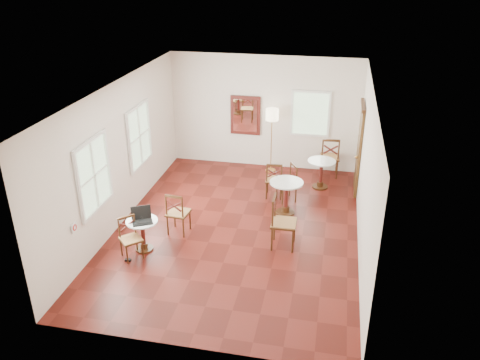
% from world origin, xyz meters
% --- Properties ---
extents(ground, '(7.00, 7.00, 0.00)m').
position_xyz_m(ground, '(0.00, 0.00, 0.00)').
color(ground, '#55140E').
rests_on(ground, ground).
extents(room_shell, '(5.02, 7.02, 3.01)m').
position_xyz_m(room_shell, '(-0.06, 0.27, 1.89)').
color(room_shell, white).
rests_on(room_shell, ground).
extents(cafe_table_near, '(0.61, 0.61, 0.65)m').
position_xyz_m(cafe_table_near, '(-1.63, -1.15, 0.40)').
color(cafe_table_near, '#402310').
rests_on(cafe_table_near, ground).
extents(cafe_table_mid, '(0.74, 0.74, 0.78)m').
position_xyz_m(cafe_table_mid, '(0.92, 0.88, 0.48)').
color(cafe_table_mid, '#402310').
rests_on(cafe_table_mid, ground).
extents(cafe_table_back, '(0.68, 0.68, 0.72)m').
position_xyz_m(cafe_table_back, '(1.61, 2.38, 0.45)').
color(cafe_table_back, '#402310').
rests_on(cafe_table_back, ground).
extents(chair_near_a, '(0.47, 0.47, 0.93)m').
position_xyz_m(chair_near_a, '(-1.16, -0.39, 0.46)').
color(chair_near_a, '#402310').
rests_on(chair_near_a, ground).
extents(chair_near_b, '(0.54, 0.54, 0.83)m').
position_xyz_m(chair_near_b, '(-1.76, -1.43, 0.41)').
color(chair_near_b, '#402310').
rests_on(chair_near_b, ground).
extents(chair_mid_a, '(0.44, 0.44, 0.90)m').
position_xyz_m(chair_mid_a, '(0.55, 1.64, 0.45)').
color(chair_mid_a, '#402310').
rests_on(chair_mid_a, ground).
extents(chair_mid_b, '(0.50, 0.50, 1.08)m').
position_xyz_m(chair_mid_b, '(1.00, -0.47, 0.54)').
color(chair_mid_b, '#402310').
rests_on(chair_mid_b, ground).
extents(chair_back_a, '(0.52, 0.52, 1.07)m').
position_xyz_m(chair_back_a, '(1.78, 3.13, 0.53)').
color(chair_back_a, '#402310').
rests_on(chair_back_a, ground).
extents(chair_back_b, '(0.56, 0.56, 0.89)m').
position_xyz_m(chair_back_b, '(0.88, 1.52, 0.44)').
color(chair_back_b, '#402310').
rests_on(chair_back_b, ground).
extents(floor_lamp, '(0.33, 0.33, 1.71)m').
position_xyz_m(floor_lamp, '(0.25, 3.15, 1.45)').
color(floor_lamp, '#BF8C3F').
rests_on(floor_lamp, ground).
extents(laptop, '(0.48, 0.45, 0.27)m').
position_xyz_m(laptop, '(-1.62, -1.15, 0.71)').
color(laptop, black).
rests_on(laptop, cafe_table_near).
extents(mouse, '(0.11, 0.08, 0.04)m').
position_xyz_m(mouse, '(-1.65, -1.28, 0.67)').
color(mouse, black).
rests_on(mouse, cafe_table_near).
extents(navy_mug, '(0.12, 0.08, 0.09)m').
position_xyz_m(navy_mug, '(-1.65, -0.99, 0.69)').
color(navy_mug, '#0F1732').
rests_on(navy_mug, cafe_table_near).
extents(water_glass, '(0.05, 0.05, 0.09)m').
position_xyz_m(water_glass, '(-1.62, -1.15, 0.69)').
color(water_glass, white).
rests_on(water_glass, cafe_table_near).
extents(power_adapter, '(0.11, 0.07, 0.04)m').
position_xyz_m(power_adapter, '(-1.78, -1.59, 0.02)').
color(power_adapter, black).
rests_on(power_adapter, ground).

